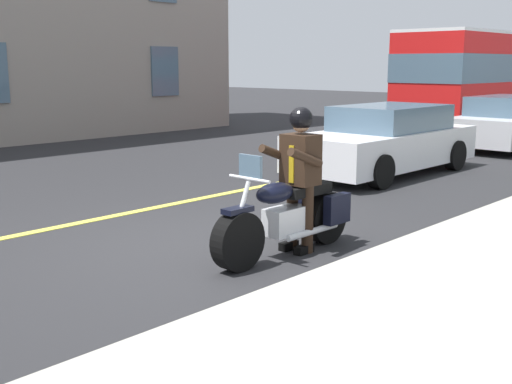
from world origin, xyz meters
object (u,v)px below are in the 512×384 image
motorcycle_main (289,217)px  bus_near (498,74)px  car_dark (386,140)px  car_silver (512,123)px  rider_main (300,167)px

motorcycle_main → bus_near: bus_near is taller
car_dark → motorcycle_main: bearing=21.6°
bus_near → car_silver: (6.32, 3.14, -1.18)m
motorcycle_main → car_dark: size_ratio=0.48×
motorcycle_main → rider_main: size_ratio=1.27×
bus_near → car_dark: (12.16, 2.88, -1.18)m
motorcycle_main → car_silver: car_silver is taller
car_dark → bus_near: bearing=-166.7°
rider_main → bus_near: (-17.70, -5.14, 0.84)m
bus_near → rider_main: bearing=16.2°
car_dark → rider_main: bearing=22.2°
rider_main → car_dark: size_ratio=0.38×
rider_main → car_silver: rider_main is taller
bus_near → car_dark: size_ratio=2.40×
motorcycle_main → bus_near: size_ratio=0.20×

